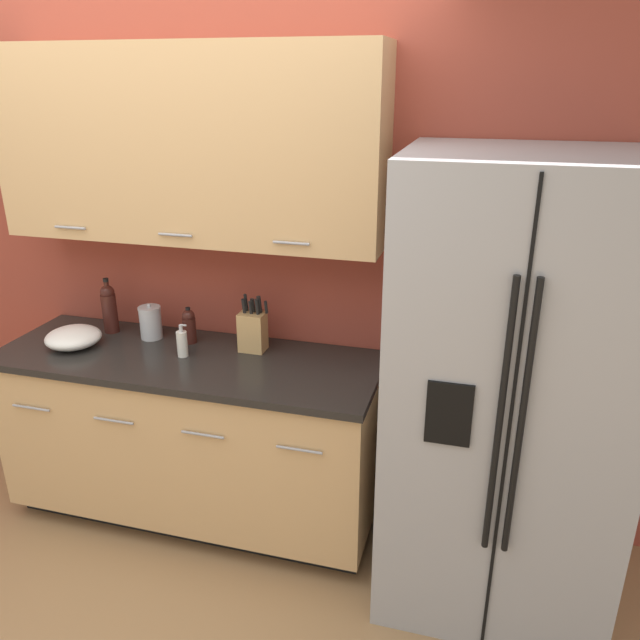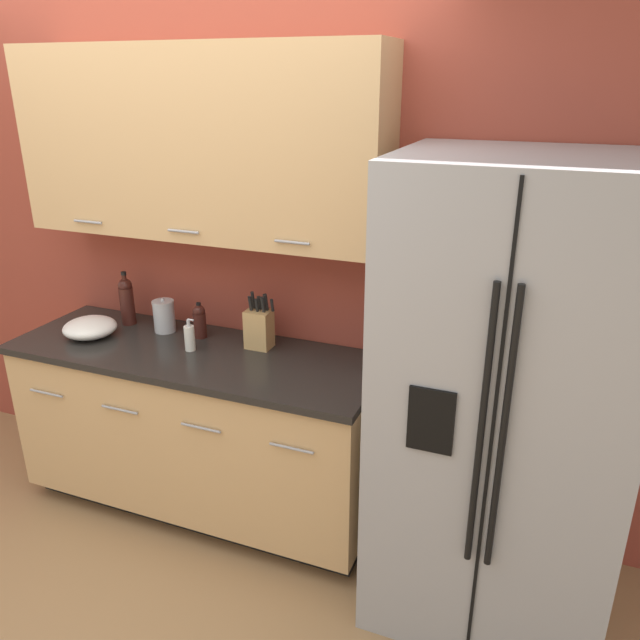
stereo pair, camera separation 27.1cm
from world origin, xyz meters
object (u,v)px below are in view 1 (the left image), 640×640
object	(u,v)px
wine_bottle	(109,308)
mixing_bowl	(73,337)
refrigerator	(507,393)
oil_bottle	(189,326)
soap_dispenser	(182,343)
knife_block	(253,330)
steel_canister	(151,322)

from	to	relation	value
wine_bottle	mixing_bowl	world-z (taller)	wine_bottle
wine_bottle	mixing_bowl	size ratio (longest dim) A/B	1.09
refrigerator	mixing_bowl	size ratio (longest dim) A/B	7.13
refrigerator	mixing_bowl	xyz separation A→B (m)	(-2.05, 0.04, -0.00)
oil_bottle	mixing_bowl	xyz separation A→B (m)	(-0.53, -0.20, -0.04)
soap_dispenser	oil_bottle	xyz separation A→B (m)	(-0.04, 0.16, 0.02)
soap_dispenser	knife_block	bearing A→B (deg)	27.56
knife_block	oil_bottle	distance (m)	0.34
oil_bottle	mixing_bowl	distance (m)	0.57
knife_block	oil_bottle	world-z (taller)	knife_block
steel_canister	mixing_bowl	xyz separation A→B (m)	(-0.31, -0.20, -0.04)
refrigerator	soap_dispenser	world-z (taller)	refrigerator
oil_bottle	knife_block	bearing A→B (deg)	-0.45
soap_dispenser	oil_bottle	bearing A→B (deg)	104.33
refrigerator	knife_block	bearing A→B (deg)	168.89
wine_bottle	refrigerator	bearing A→B (deg)	-7.32
refrigerator	steel_canister	bearing A→B (deg)	172.22
oil_bottle	steel_canister	distance (m)	0.22
soap_dispenser	oil_bottle	distance (m)	0.16
soap_dispenser	oil_bottle	size ratio (longest dim) A/B	0.88
soap_dispenser	steel_canister	xyz separation A→B (m)	(-0.26, 0.16, 0.02)
oil_bottle	wine_bottle	bearing A→B (deg)	177.61
wine_bottle	soap_dispenser	world-z (taller)	wine_bottle
knife_block	wine_bottle	bearing A→B (deg)	178.43
refrigerator	knife_block	distance (m)	1.20
wine_bottle	mixing_bowl	xyz separation A→B (m)	(-0.07, -0.22, -0.09)
refrigerator	oil_bottle	bearing A→B (deg)	171.22
wine_bottle	steel_canister	distance (m)	0.25
oil_bottle	refrigerator	bearing A→B (deg)	-8.78
refrigerator	mixing_bowl	world-z (taller)	refrigerator
steel_canister	refrigerator	bearing A→B (deg)	-7.78
soap_dispenser	oil_bottle	world-z (taller)	oil_bottle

